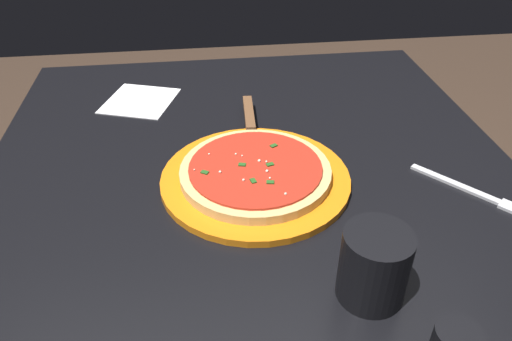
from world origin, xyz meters
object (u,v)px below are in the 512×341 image
(pizza, at_px, (256,170))
(fork, at_px, (472,191))
(serving_plate, at_px, (256,177))
(napkin_folded_right, at_px, (140,101))
(pizza_server, at_px, (250,125))
(cup_tall_drink, at_px, (374,266))

(pizza, relative_size, fork, 1.62)
(serving_plate, xyz_separation_m, fork, (-0.08, -0.34, -0.00))
(pizza, distance_m, napkin_folded_right, 0.38)
(pizza_server, bearing_deg, pizza, 176.80)
(cup_tall_drink, bearing_deg, napkin_folded_right, 29.37)
(fork, bearing_deg, cup_tall_drink, 128.02)
(serving_plate, height_order, fork, serving_plate)
(cup_tall_drink, distance_m, fork, 0.30)
(pizza_server, bearing_deg, fork, -124.86)
(serving_plate, xyz_separation_m, pizza, (-0.00, 0.00, 0.02))
(cup_tall_drink, bearing_deg, pizza_server, 13.96)
(serving_plate, xyz_separation_m, pizza_server, (0.16, -0.01, 0.01))
(pizza, distance_m, cup_tall_drink, 0.28)
(serving_plate, distance_m, cup_tall_drink, 0.28)
(cup_tall_drink, xyz_separation_m, napkin_folded_right, (0.57, 0.32, -0.05))
(cup_tall_drink, relative_size, napkin_folded_right, 0.68)
(cup_tall_drink, relative_size, fork, 0.64)
(cup_tall_drink, bearing_deg, pizza, 23.40)
(pizza, bearing_deg, pizza_server, -3.20)
(serving_plate, xyz_separation_m, napkin_folded_right, (0.32, 0.21, -0.01))
(serving_plate, xyz_separation_m, cup_tall_drink, (-0.26, -0.11, 0.04))
(napkin_folded_right, bearing_deg, pizza, -146.24)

